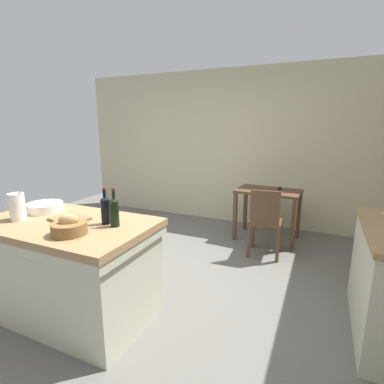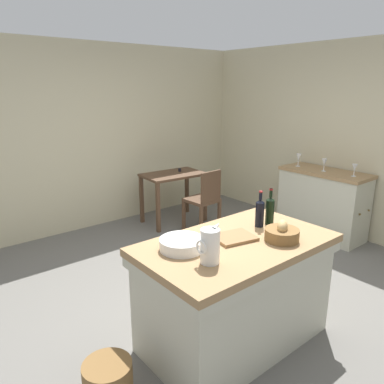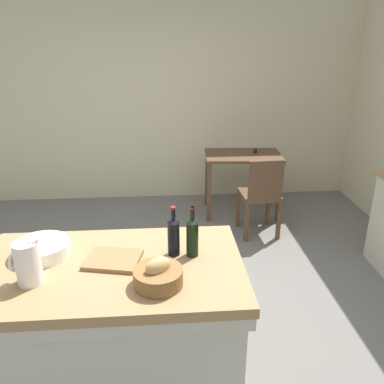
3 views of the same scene
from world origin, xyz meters
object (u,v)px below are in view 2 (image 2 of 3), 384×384
Objects in this scene: wine_bottle_amber at (260,212)px; wine_glass_middle at (298,158)px; bread_basket at (282,233)px; wicker_hamper at (108,384)px; pitcher at (210,246)px; cutting_board at (234,237)px; wooden_chair at (205,199)px; wine_glass_far_left at (355,168)px; wine_glass_left at (324,163)px; wash_bowl at (182,244)px; side_cabinet at (322,203)px; wine_bottle_dark at (270,210)px; writing_desk at (173,182)px; island_table at (235,288)px.

wine_bottle_amber is 1.72× the size of wine_glass_middle.
wicker_hamper is at bearing 168.74° from bread_basket.
wine_glass_middle is at bearing 32.72° from bread_basket.
pitcher is 0.92× the size of cutting_board.
wicker_hamper is (-3.60, -1.17, -0.88)m from wine_glass_middle.
wooden_chair is 1.98m from wine_glass_far_left.
wine_glass_left is at bearing -43.59° from wooden_chair.
wooden_chair is 2.78× the size of wash_bowl.
cutting_board is 0.98× the size of wine_bottle_amber.
wine_bottle_amber reaches higher than wine_glass_middle.
wine_glass_far_left is (-0.02, -0.40, 0.56)m from side_cabinet.
wine_bottle_amber is (0.78, -0.05, 0.08)m from wash_bowl.
side_cabinet is 2.28m from wine_bottle_dark.
writing_desk is at bearing 57.95° from pitcher.
side_cabinet is 1.63m from wooden_chair.
wine_bottle_dark reaches higher than pitcher.
writing_desk is 3.46m from wicker_hamper.
wicker_hamper is (-1.45, -0.03, -0.85)m from wine_bottle_amber.
side_cabinet is 7.55× the size of wine_glass_far_left.
wine_bottle_amber is at bearing -110.47° from writing_desk.
wooden_chair is at bearing 61.41° from wine_bottle_amber.
wine_glass_left is (2.50, 0.79, 0.14)m from cutting_board.
wine_bottle_amber is at bearing -152.10° from wine_glass_middle.
side_cabinet is 2.55m from bread_basket.
wooden_chair is at bearing 137.56° from side_cabinet.
wine_bottle_dark is 1.78m from wicker_hamper.
island_table is 2.63m from wine_glass_far_left.
wine_bottle_dark reaches higher than wooden_chair.
wicker_hamper is (-2.36, -2.48, -0.48)m from writing_desk.
wooden_chair is at bearing 37.20° from wicker_hamper.
island_table is 1.61× the size of writing_desk.
wine_bottle_amber is (0.76, 0.23, 0.00)m from pitcher.
wine_bottle_dark reaches higher than wine_bottle_amber.
wine_glass_far_left is at bearing 5.62° from wicker_hamper.
wine_glass_far_left is (2.95, 0.27, 0.11)m from wash_bowl.
wicker_hamper is at bearing 163.90° from pitcher.
wash_bowl is at bearing -134.97° from wooden_chair.
wash_bowl is 1.08× the size of cutting_board.
wash_bowl is (-0.41, 0.15, 0.44)m from island_table.
writing_desk is at bearing 63.33° from island_table.
wooden_chair is 2.14m from wine_bottle_amber.
writing_desk is 2.15m from wine_glass_left.
wine_bottle_amber is at bearing 73.09° from bread_basket.
wine_glass_far_left is at bearing 10.71° from pitcher.
pitcher is at bearing -166.36° from wine_bottle_dark.
bread_basket is at bearing -106.91° from wine_bottle_amber.
wine_bottle_amber is 2.27m from wine_glass_left.
wine_glass_middle is (1.23, -1.31, 0.41)m from writing_desk.
wine_glass_left is 0.94× the size of wine_glass_middle.
side_cabinet is 4.58× the size of bread_basket.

